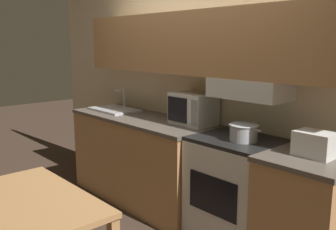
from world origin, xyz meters
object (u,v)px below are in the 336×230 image
(cooking_pot, at_px, (244,132))
(sink_basin, at_px, (114,109))
(microwave, at_px, (193,109))
(toaster, at_px, (315,144))
(stove_range, at_px, (236,192))
(dining_table, at_px, (20,217))

(cooking_pot, bearing_deg, sink_basin, 179.71)
(microwave, xyz_separation_m, sink_basin, (-1.11, -0.14, -0.13))
(toaster, relative_size, sink_basin, 0.46)
(stove_range, bearing_deg, dining_table, -103.83)
(microwave, distance_m, dining_table, 1.82)
(cooking_pot, distance_m, dining_table, 1.71)
(cooking_pot, bearing_deg, dining_table, -106.71)
(sink_basin, bearing_deg, dining_table, -50.15)
(microwave, distance_m, sink_basin, 1.13)
(microwave, height_order, dining_table, microwave)
(stove_range, distance_m, toaster, 0.85)
(dining_table, bearing_deg, stove_range, 76.17)
(stove_range, xyz_separation_m, sink_basin, (-1.74, -0.02, 0.48))
(microwave, bearing_deg, cooking_pot, -12.22)
(microwave, height_order, sink_basin, microwave)
(cooking_pot, bearing_deg, stove_range, 160.38)
(cooking_pot, bearing_deg, microwave, 167.78)
(sink_basin, bearing_deg, cooking_pot, -0.29)
(stove_range, xyz_separation_m, toaster, (0.65, -0.01, 0.55))
(stove_range, bearing_deg, microwave, 168.76)
(stove_range, xyz_separation_m, cooking_pot, (0.08, -0.03, 0.53))
(cooking_pot, relative_size, dining_table, 0.29)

